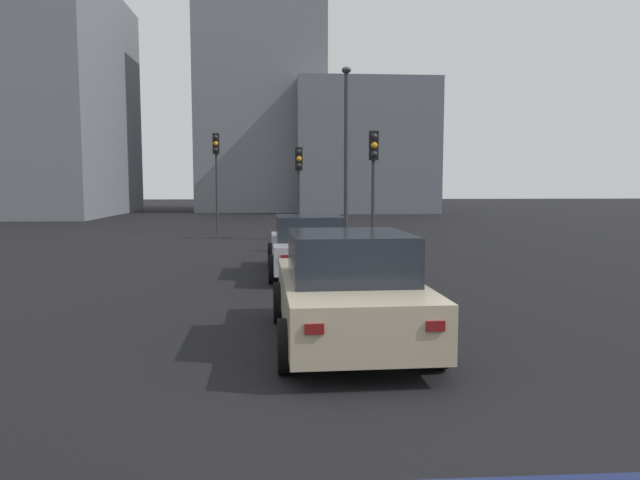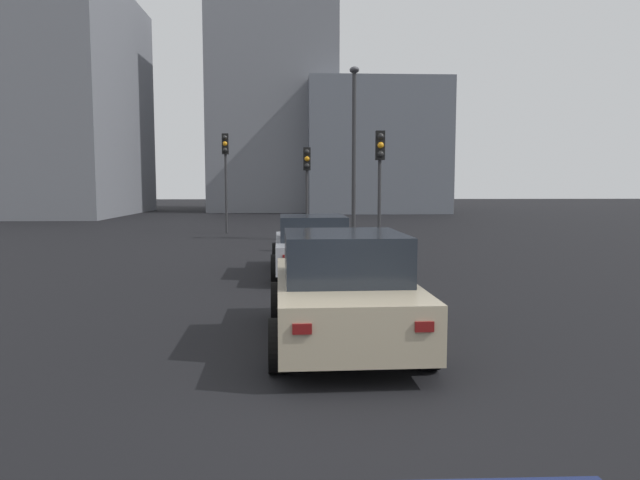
# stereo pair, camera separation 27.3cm
# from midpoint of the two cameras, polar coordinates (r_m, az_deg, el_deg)

# --- Properties ---
(ground_plane) EXTENTS (160.00, 160.00, 0.20)m
(ground_plane) POSITION_cam_midpoint_polar(r_m,az_deg,el_deg) (5.74, 2.13, -17.94)
(ground_plane) COLOR black
(car_silver_lead) EXTENTS (4.26, 2.05, 1.44)m
(car_silver_lead) POSITION_cam_midpoint_polar(r_m,az_deg,el_deg) (14.04, -1.70, -0.55)
(car_silver_lead) COLOR #A8AAB2
(car_silver_lead) RESTS_ON ground_plane
(car_beige_second) EXTENTS (4.12, 2.07, 1.54)m
(car_beige_second) POSITION_cam_midpoint_polar(r_m,az_deg,el_deg) (7.95, 1.74, -4.94)
(car_beige_second) COLOR tan
(car_beige_second) RESTS_ON ground_plane
(traffic_light_near_left) EXTENTS (0.32, 0.28, 4.40)m
(traffic_light_near_left) POSITION_cam_midpoint_polar(r_m,az_deg,el_deg) (26.00, -10.49, 7.57)
(traffic_light_near_left) COLOR #2D2D30
(traffic_light_near_left) RESTS_ON ground_plane
(traffic_light_near_right) EXTENTS (0.32, 0.28, 3.63)m
(traffic_light_near_right) POSITION_cam_midpoint_polar(r_m,az_deg,el_deg) (22.93, -2.44, 6.61)
(traffic_light_near_right) COLOR #2D2D30
(traffic_light_near_right) RESTS_ON ground_plane
(traffic_light_far_left) EXTENTS (0.32, 0.28, 3.84)m
(traffic_light_far_left) POSITION_cam_midpoint_polar(r_m,az_deg,el_deg) (18.28, 4.88, 7.33)
(traffic_light_far_left) COLOR #2D2D30
(traffic_light_far_left) RESTS_ON ground_plane
(street_lamp_kerbside) EXTENTS (0.56, 0.36, 6.58)m
(street_lamp_kerbside) POSITION_cam_midpoint_polar(r_m,az_deg,el_deg) (22.29, 2.24, 10.00)
(street_lamp_kerbside) COLOR #2D2D30
(street_lamp_kerbside) RESTS_ON ground_plane
(building_facade_left) EXTENTS (13.53, 10.57, 10.00)m
(building_facade_left) POSITION_cam_midpoint_polar(r_m,az_deg,el_deg) (48.94, 3.65, 8.81)
(building_facade_left) COLOR slate
(building_facade_left) RESTS_ON ground_plane
(building_facade_center) EXTENTS (10.02, 10.11, 17.34)m
(building_facade_center) POSITION_cam_midpoint_polar(r_m,az_deg,el_deg) (49.46, -5.89, 13.03)
(building_facade_center) COLOR slate
(building_facade_center) RESTS_ON ground_plane
(building_facade_right) EXTENTS (15.14, 7.69, 15.85)m
(building_facade_right) POSITION_cam_midpoint_polar(r_m,az_deg,el_deg) (45.61, -24.44, 12.27)
(building_facade_right) COLOR slate
(building_facade_right) RESTS_ON ground_plane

